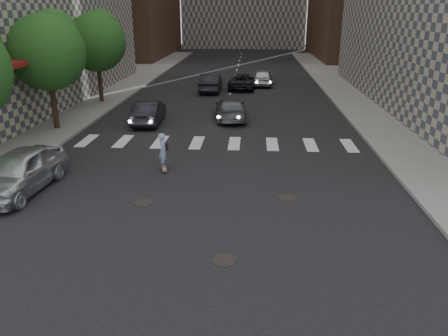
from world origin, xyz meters
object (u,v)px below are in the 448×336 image
at_px(tree_c, 97,39).
at_px(silver_sedan, 19,171).
at_px(traffic_car_c, 242,81).
at_px(tree_b, 49,48).
at_px(traffic_car_d, 263,77).
at_px(traffic_car_e, 211,83).
at_px(traffic_car_b, 230,109).
at_px(skateboarder, 163,151).
at_px(traffic_car_a, 149,112).

relative_size(tree_c, silver_sedan, 1.37).
bearing_deg(traffic_car_c, tree_b, 57.83).
xyz_separation_m(traffic_car_c, traffic_car_d, (1.87, 2.00, 0.10)).
height_order(silver_sedan, traffic_car_d, silver_sedan).
relative_size(traffic_car_d, traffic_car_e, 0.96).
bearing_deg(tree_c, traffic_car_b, -25.13).
bearing_deg(traffic_car_c, skateboarder, 85.16).
relative_size(traffic_car_b, traffic_car_e, 1.00).
xyz_separation_m(skateboarder, traffic_car_b, (2.42, 9.79, -0.20)).
bearing_deg(traffic_car_d, silver_sedan, 72.64).
bearing_deg(silver_sedan, tree_b, 108.56).
relative_size(skateboarder, traffic_car_d, 0.38).
distance_m(traffic_car_a, traffic_car_b, 5.19).
bearing_deg(traffic_car_b, traffic_car_c, -99.62).
relative_size(silver_sedan, traffic_car_a, 1.12).
bearing_deg(skateboarder, tree_b, 123.43).
bearing_deg(tree_b, traffic_car_d, 53.88).
xyz_separation_m(tree_c, traffic_car_e, (7.77, 5.26, -3.87)).
distance_m(traffic_car_a, traffic_car_e, 11.73).
distance_m(traffic_car_a, traffic_car_d, 16.69).
relative_size(tree_c, traffic_car_e, 1.41).
bearing_deg(tree_c, traffic_car_d, 35.76).
relative_size(skateboarder, traffic_car_b, 0.36).
bearing_deg(traffic_car_c, traffic_car_d, -130.18).
relative_size(tree_c, traffic_car_a, 1.53).
distance_m(skateboarder, traffic_car_c, 21.52).
distance_m(skateboarder, traffic_car_b, 10.09).
relative_size(traffic_car_c, traffic_car_d, 1.06).
bearing_deg(tree_b, skateboarder, -40.59).
distance_m(silver_sedan, traffic_car_d, 27.80).
height_order(tree_b, silver_sedan, tree_b).
height_order(tree_c, silver_sedan, tree_c).
relative_size(tree_b, silver_sedan, 1.37).
relative_size(tree_b, traffic_car_c, 1.38).
bearing_deg(traffic_car_a, skateboarder, 104.30).
distance_m(tree_c, skateboarder, 16.73).
bearing_deg(tree_c, traffic_car_e, 34.09).
bearing_deg(traffic_car_a, traffic_car_d, -118.83).
height_order(tree_b, traffic_car_a, tree_b).
xyz_separation_m(traffic_car_b, traffic_car_d, (2.35, 13.53, 0.08)).
relative_size(traffic_car_a, traffic_car_d, 0.96).
relative_size(traffic_car_b, traffic_car_d, 1.05).
bearing_deg(traffic_car_c, tree_c, 36.23).
distance_m(tree_b, traffic_car_b, 11.22).
xyz_separation_m(tree_b, tree_c, (0.00, 8.00, 0.00)).
xyz_separation_m(traffic_car_d, traffic_car_e, (-4.54, -3.61, 0.01)).
distance_m(tree_b, skateboarder, 10.62).
distance_m(tree_c, traffic_car_c, 13.11).
xyz_separation_m(traffic_car_a, traffic_car_d, (7.33, 15.00, 0.05)).
relative_size(tree_b, tree_c, 1.00).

